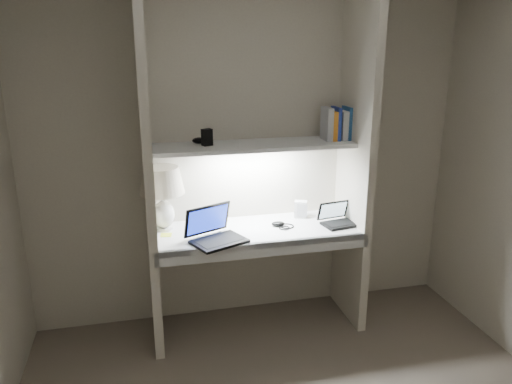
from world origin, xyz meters
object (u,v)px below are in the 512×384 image
object	(u,v)px
table_lamp	(162,188)
speaker	(301,209)
laptop_main	(215,233)
book_row	(338,124)
laptop_netbook	(337,219)

from	to	relation	value
table_lamp	speaker	bearing A→B (deg)	1.26
laptop_main	speaker	size ratio (longest dim) A/B	3.33
table_lamp	book_row	xyz separation A→B (m)	(1.27, -0.03, 0.40)
laptop_main	speaker	distance (m)	0.76
laptop_main	speaker	bearing A→B (deg)	-0.77
table_lamp	laptop_netbook	world-z (taller)	table_lamp
book_row	laptop_netbook	bearing A→B (deg)	-102.86
table_lamp	laptop_main	xyz separation A→B (m)	(0.32, -0.28, -0.25)
laptop_main	book_row	world-z (taller)	book_row
table_lamp	book_row	distance (m)	1.33
table_lamp	laptop_main	size ratio (longest dim) A/B	1.06
table_lamp	speaker	world-z (taller)	table_lamp
table_lamp	laptop_netbook	size ratio (longest dim) A/B	1.67
table_lamp	speaker	size ratio (longest dim) A/B	3.53
laptop_netbook	book_row	xyz separation A→B (m)	(0.03, 0.15, 0.67)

